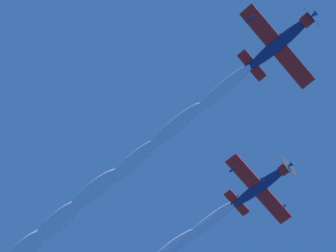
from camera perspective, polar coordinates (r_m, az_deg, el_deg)
name	(u,v)px	position (r m, az deg, el deg)	size (l,w,h in m)	color
airplane_lead	(281,42)	(60.72, 10.59, 7.81)	(8.72, 9.22, 3.64)	navy
airplane_left_wingman	(262,185)	(68.69, 8.84, -5.55)	(8.73, 9.45, 3.22)	navy
smoke_trail_lead	(39,238)	(74.23, -12.09, -10.29)	(49.88, 19.64, 3.37)	white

